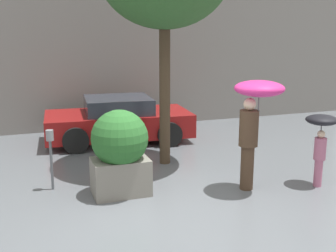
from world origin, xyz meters
TOP-DOWN VIEW (x-y plane):
  - ground_plane at (0.00, 0.00)m, footprint 40.00×40.00m
  - building_facade at (0.00, 6.50)m, footprint 18.00×0.30m
  - planter_box at (-0.57, 0.93)m, footprint 1.03×1.03m
  - person_adult at (1.81, 0.33)m, footprint 0.90×0.90m
  - person_child at (3.14, 0.12)m, footprint 0.60×0.60m
  - parked_car_near at (0.25, 4.70)m, footprint 3.96×2.30m
  - parking_meter at (-1.73, 1.58)m, footprint 0.14×0.14m

SIDE VIEW (x-z plane):
  - ground_plane at x=0.00m, z-range 0.00..0.00m
  - parked_car_near at x=0.25m, z-range -0.03..1.16m
  - parking_meter at x=-1.73m, z-range 0.26..1.41m
  - planter_box at x=-0.57m, z-range 0.05..1.62m
  - person_child at x=3.14m, z-range 0.36..1.74m
  - person_adult at x=1.81m, z-range 0.52..2.59m
  - building_facade at x=0.00m, z-range 0.00..6.00m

